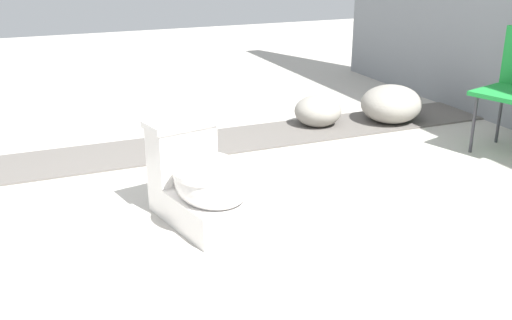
{
  "coord_description": "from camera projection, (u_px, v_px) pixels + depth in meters",
  "views": [
    {
      "loc": [
        2.74,
        -0.91,
        1.4
      ],
      "look_at": [
        0.01,
        0.22,
        0.3
      ],
      "focal_mm": 42.0,
      "sensor_mm": 36.0,
      "label": 1
    }
  ],
  "objects": [
    {
      "name": "boulder_far",
      "position": [
        318.0,
        111.0,
        4.71
      ],
      "size": [
        0.44,
        0.44,
        0.24
      ],
      "primitive_type": "ellipsoid",
      "rotation": [
        0.0,
        0.0,
        1.78
      ],
      "color": "gray",
      "rests_on": "ground"
    },
    {
      "name": "toilet",
      "position": [
        203.0,
        182.0,
        3.07
      ],
      "size": [
        0.7,
        0.5,
        0.52
      ],
      "rotation": [
        0.0,
        0.0,
        0.22
      ],
      "color": "white",
      "rests_on": "ground"
    },
    {
      "name": "gravel_strip",
      "position": [
        229.0,
        140.0,
        4.39
      ],
      "size": [
        0.56,
        8.0,
        0.01
      ],
      "primitive_type": "cube",
      "color": "#605B56",
      "rests_on": "ground"
    },
    {
      "name": "ground_plane",
      "position": [
        217.0,
        218.0,
        3.19
      ],
      "size": [
        14.0,
        14.0,
        0.0
      ],
      "primitive_type": "plane",
      "color": "#B7B2A8"
    },
    {
      "name": "boulder_near",
      "position": [
        391.0,
        104.0,
        4.8
      ],
      "size": [
        0.71,
        0.71,
        0.3
      ],
      "primitive_type": "ellipsoid",
      "rotation": [
        0.0,
        0.0,
        2.34
      ],
      "color": "gray",
      "rests_on": "ground"
    }
  ]
}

